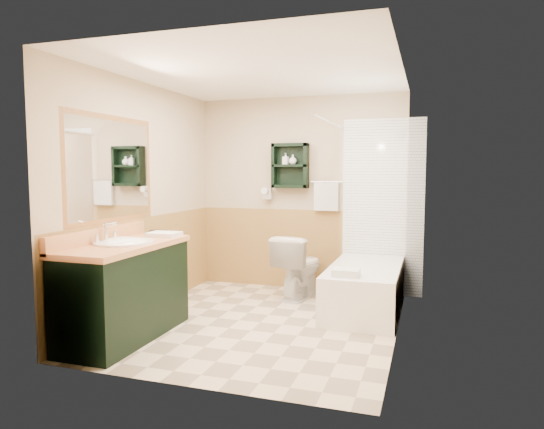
{
  "coord_description": "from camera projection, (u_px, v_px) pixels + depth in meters",
  "views": [
    {
      "loc": [
        1.55,
        -4.38,
        1.48
      ],
      "look_at": [
        0.06,
        0.2,
        1.05
      ],
      "focal_mm": 32.0,
      "sensor_mm": 36.0,
      "label": 1
    }
  ],
  "objects": [
    {
      "name": "tile_back",
      "position": [
        383.0,
        208.0,
        5.75
      ],
      "size": [
        0.95,
        0.95,
        2.1
      ],
      "primitive_type": null,
      "color": "white",
      "rests_on": "back_wall"
    },
    {
      "name": "wainscot_left",
      "position": [
        145.0,
        264.0,
        5.11
      ],
      "size": [
        2.98,
        2.98,
        1.0
      ],
      "primitive_type": null,
      "color": "tan",
      "rests_on": "left_wall"
    },
    {
      "name": "soap_bottle_a",
      "position": [
        286.0,
        162.0,
        5.99
      ],
      "size": [
        0.09,
        0.15,
        0.06
      ],
      "primitive_type": "imported",
      "rotation": [
        0.0,
        0.0,
        -0.19
      ],
      "color": "white",
      "rests_on": "wall_shelf"
    },
    {
      "name": "wall_shelf",
      "position": [
        290.0,
        166.0,
        5.98
      ],
      "size": [
        0.45,
        0.15,
        0.55
      ],
      "primitive_type": "cube",
      "color": "black",
      "rests_on": "back_wall"
    },
    {
      "name": "tile_accent",
      "position": [
        402.0,
        130.0,
        4.91
      ],
      "size": [
        1.5,
        1.5,
        0.1
      ],
      "primitive_type": null,
      "color": "#12402E",
      "rests_on": "right_wall"
    },
    {
      "name": "floor",
      "position": [
        260.0,
        322.0,
        4.76
      ],
      "size": [
        3.0,
        3.0,
        0.0
      ],
      "primitive_type": "plane",
      "color": "beige",
      "rests_on": "ground"
    },
    {
      "name": "vanity",
      "position": [
        125.0,
        291.0,
        4.29
      ],
      "size": [
        0.59,
        1.34,
        0.85
      ],
      "primitive_type": "cube",
      "color": "black",
      "rests_on": "ground"
    },
    {
      "name": "tile_right",
      "position": [
        401.0,
        213.0,
        4.98
      ],
      "size": [
        1.5,
        1.5,
        2.1
      ],
      "primitive_type": null,
      "color": "white",
      "rests_on": "right_wall"
    },
    {
      "name": "bathtub",
      "position": [
        365.0,
        288.0,
        5.14
      ],
      "size": [
        0.72,
        1.5,
        0.48
      ],
      "primitive_type": "cube",
      "color": "white",
      "rests_on": "ground"
    },
    {
      "name": "shower_curtain",
      "position": [
        333.0,
        201.0,
        5.37
      ],
      "size": [
        1.05,
        1.05,
        1.7
      ],
      "primitive_type": null,
      "color": "beige",
      "rests_on": "curtain_rod"
    },
    {
      "name": "soap_bottle_b",
      "position": [
        293.0,
        161.0,
        5.96
      ],
      "size": [
        0.1,
        0.13,
        0.09
      ],
      "primitive_type": "imported",
      "rotation": [
        0.0,
        0.0,
        0.09
      ],
      "color": "white",
      "rests_on": "wall_shelf"
    },
    {
      "name": "mirror_frame",
      "position": [
        111.0,
        169.0,
        4.5
      ],
      "size": [
        1.3,
        1.3,
        1.0
      ],
      "primitive_type": null,
      "color": "olive",
      "rests_on": "left_wall"
    },
    {
      "name": "tub_towel",
      "position": [
        346.0,
        272.0,
        4.63
      ],
      "size": [
        0.25,
        0.21,
        0.07
      ],
      "primitive_type": "cube",
      "color": "silver",
      "rests_on": "bathtub"
    },
    {
      "name": "back_wall",
      "position": [
        300.0,
        194.0,
        6.09
      ],
      "size": [
        2.6,
        0.04,
        2.4
      ],
      "primitive_type": "cube",
      "color": "beige",
      "rests_on": "ground"
    },
    {
      "name": "toilet",
      "position": [
        299.0,
        267.0,
        5.68
      ],
      "size": [
        0.55,
        0.81,
        0.73
      ],
      "primitive_type": "imported",
      "rotation": [
        0.0,
        0.0,
        2.95
      ],
      "color": "white",
      "rests_on": "ground"
    },
    {
      "name": "wainscot_back",
      "position": [
        299.0,
        249.0,
        6.12
      ],
      "size": [
        2.58,
        2.58,
        1.0
      ],
      "primitive_type": null,
      "color": "tan",
      "rests_on": "back_wall"
    },
    {
      "name": "right_wall",
      "position": [
        402.0,
        203.0,
        4.25
      ],
      "size": [
        0.04,
        3.0,
        2.4
      ],
      "primitive_type": "cube",
      "color": "beige",
      "rests_on": "ground"
    },
    {
      "name": "left_wall",
      "position": [
        141.0,
        198.0,
        5.06
      ],
      "size": [
        0.04,
        3.0,
        2.4
      ],
      "primitive_type": "cube",
      "color": "beige",
      "rests_on": "ground"
    },
    {
      "name": "ceiling",
      "position": [
        260.0,
        71.0,
        4.54
      ],
      "size": [
        2.6,
        3.0,
        0.04
      ],
      "primitive_type": "cube",
      "color": "white",
      "rests_on": "back_wall"
    },
    {
      "name": "hair_dryer",
      "position": [
        268.0,
        193.0,
        6.13
      ],
      "size": [
        0.1,
        0.24,
        0.18
      ],
      "primitive_type": null,
      "color": "silver",
      "rests_on": "back_wall"
    },
    {
      "name": "vanity_book",
      "position": [
        148.0,
        222.0,
        4.91
      ],
      "size": [
        0.17,
        0.09,
        0.24
      ],
      "primitive_type": "imported",
      "rotation": [
        0.0,
        0.0,
        0.44
      ],
      "color": "black",
      "rests_on": "vanity"
    },
    {
      "name": "towel_bar",
      "position": [
        327.0,
        182.0,
        5.9
      ],
      "size": [
        0.4,
        0.06,
        0.4
      ],
      "primitive_type": null,
      "color": "silver",
      "rests_on": "back_wall"
    },
    {
      "name": "counter_towel",
      "position": [
        164.0,
        234.0,
        4.7
      ],
      "size": [
        0.29,
        0.23,
        0.04
      ],
      "primitive_type": "cube",
      "color": "silver",
      "rests_on": "vanity"
    },
    {
      "name": "curtain_rod",
      "position": [
        330.0,
        122.0,
        5.13
      ],
      "size": [
        0.03,
        1.6,
        0.03
      ],
      "primitive_type": "cylinder",
      "rotation": [
        1.57,
        0.0,
        0.0
      ],
      "color": "silver",
      "rests_on": "back_wall"
    },
    {
      "name": "mirror_glass",
      "position": [
        112.0,
        169.0,
        4.5
      ],
      "size": [
        1.2,
        1.2,
        0.9
      ],
      "primitive_type": null,
      "color": "white",
      "rests_on": "left_wall"
    }
  ]
}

